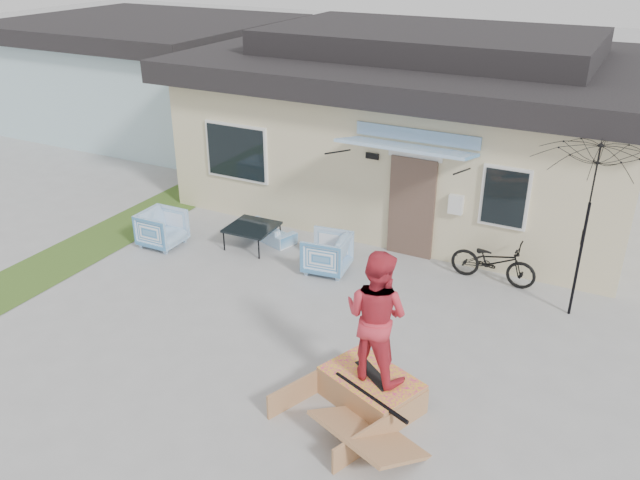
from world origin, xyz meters
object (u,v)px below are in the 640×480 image
at_px(loveseat, 268,227).
at_px(skate_ramp, 371,389).
at_px(skateboard, 374,374).
at_px(bicycle, 494,257).
at_px(patio_umbrella, 586,223).
at_px(skater, 376,314).
at_px(armchair_left, 162,227).
at_px(armchair_right, 327,251).
at_px(coffee_table, 252,236).

xyz_separation_m(loveseat, skate_ramp, (4.17, -4.03, -0.04)).
bearing_deg(skateboard, bicycle, 117.80).
distance_m(patio_umbrella, skater, 4.34).
height_order(loveseat, armchair_left, armchair_left).
bearing_deg(bicycle, skater, 173.21).
height_order(armchair_right, skater, skater).
height_order(skate_ramp, skater, skater).
height_order(bicycle, skateboard, bicycle).
relative_size(loveseat, armchair_right, 1.56).
height_order(patio_umbrella, skateboard, patio_umbrella).
bearing_deg(armchair_right, armchair_left, -88.54).
bearing_deg(loveseat, armchair_left, 53.52).
bearing_deg(skater, loveseat, -35.36).
bearing_deg(bicycle, skateboard, 173.21).
xyz_separation_m(armchair_left, skater, (6.00, -2.66, 1.02)).
xyz_separation_m(armchair_left, skate_ramp, (5.98, -2.70, -0.21)).
bearing_deg(skate_ramp, skater, 90.00).
xyz_separation_m(loveseat, bicycle, (4.81, 0.31, 0.26)).
relative_size(coffee_table, skater, 0.50).
bearing_deg(armchair_right, loveseat, -120.17).
distance_m(armchair_left, armchair_right, 3.67).
distance_m(coffee_table, bicycle, 4.98).
relative_size(armchair_left, skate_ramp, 0.48).
distance_m(skate_ramp, skater, 1.23).
distance_m(bicycle, patio_umbrella, 2.02).
bearing_deg(patio_umbrella, skateboard, -119.61).
height_order(armchair_right, coffee_table, armchair_right).
height_order(bicycle, skate_ramp, bicycle).
bearing_deg(coffee_table, patio_umbrella, 2.53).
bearing_deg(coffee_table, armchair_right, -7.55).
distance_m(armchair_left, patio_umbrella, 8.32).
relative_size(bicycle, skateboard, 2.17).
relative_size(skateboard, skater, 0.39).
height_order(loveseat, skater, skater).
bearing_deg(skater, armchair_left, -15.66).
height_order(armchair_right, patio_umbrella, patio_umbrella).
bearing_deg(skateboard, armchair_right, 162.46).
bearing_deg(loveseat, skate_ramp, 153.32).
height_order(armchair_left, skateboard, armchair_left).
relative_size(armchair_left, patio_umbrella, 0.39).
distance_m(coffee_table, skate_ramp, 5.52).
distance_m(armchair_right, patio_umbrella, 4.73).
xyz_separation_m(coffee_table, bicycle, (4.90, 0.82, 0.28)).
height_order(loveseat, coffee_table, loveseat).
bearing_deg(armchair_left, skater, -114.60).
bearing_deg(bicycle, armchair_left, 105.43).
distance_m(bicycle, skater, 4.44).
height_order(patio_umbrella, skater, skater).
bearing_deg(loveseat, patio_umbrella, -164.71).
xyz_separation_m(loveseat, patio_umbrella, (6.32, -0.22, 1.49)).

